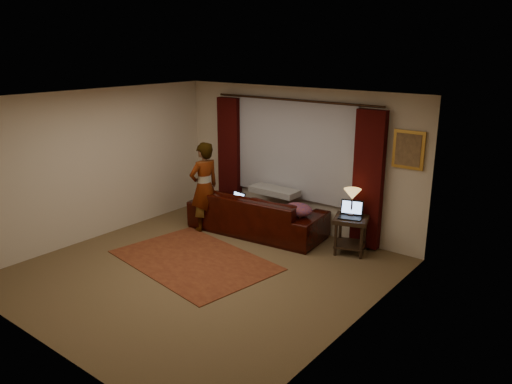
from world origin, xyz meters
TOP-DOWN VIEW (x-y plane):
  - floor at (0.00, 0.00)m, footprint 5.00×5.00m
  - ceiling at (0.00, 0.00)m, footprint 5.00×5.00m
  - wall_back at (0.00, 2.50)m, footprint 5.00×0.02m
  - wall_front at (0.00, -2.50)m, footprint 5.00×0.02m
  - wall_left at (-2.50, 0.00)m, footprint 0.02×5.00m
  - wall_right at (2.50, 0.00)m, footprint 0.02×5.00m
  - sheer_curtain at (0.00, 2.44)m, footprint 2.50×0.05m
  - drape_left at (-1.50, 2.39)m, footprint 0.50×0.14m
  - drape_right at (1.50, 2.39)m, footprint 0.50×0.14m
  - curtain_rod at (0.00, 2.39)m, footprint 0.04×0.04m
  - picture_frame at (2.10, 2.47)m, footprint 0.50×0.04m
  - sofa at (-0.37, 1.82)m, footprint 2.59×1.34m
  - throw_blanket at (-0.22, 2.15)m, footprint 0.93×0.38m
  - clothing_pile at (0.52, 1.83)m, footprint 0.54×0.43m
  - laptop_sofa at (-0.72, 1.60)m, footprint 0.36×0.39m
  - area_rug at (-0.39, 0.22)m, footprint 2.75×2.05m
  - end_table at (1.41, 2.04)m, footprint 0.68×0.68m
  - tiffany_lamp at (1.37, 2.11)m, footprint 0.34×0.34m
  - laptop_table at (1.41, 2.00)m, footprint 0.47×0.49m
  - person at (-1.20, 1.34)m, footprint 0.57×0.57m

SIDE VIEW (x-z plane):
  - floor at x=0.00m, z-range -0.01..0.00m
  - area_rug at x=-0.39m, z-range 0.00..0.01m
  - end_table at x=1.41m, z-range 0.00..0.61m
  - sofa at x=-0.37m, z-range 0.00..1.00m
  - clothing_pile at x=0.52m, z-range 0.50..0.72m
  - laptop_sofa at x=-0.72m, z-range 0.50..0.73m
  - laptop_table at x=1.41m, z-range 0.61..0.88m
  - person at x=-1.20m, z-range 0.00..1.65m
  - tiffany_lamp at x=1.37m, z-range 0.61..1.07m
  - throw_blanket at x=-0.22m, z-range 0.96..1.07m
  - drape_left at x=-1.50m, z-range 0.03..2.33m
  - drape_right at x=1.50m, z-range 0.03..2.33m
  - wall_back at x=0.00m, z-range 0.00..2.60m
  - wall_front at x=0.00m, z-range 0.00..2.60m
  - wall_left at x=-2.50m, z-range 0.00..2.60m
  - wall_right at x=2.50m, z-range 0.00..2.60m
  - sheer_curtain at x=0.00m, z-range 0.60..2.40m
  - picture_frame at x=2.10m, z-range 1.45..2.05m
  - curtain_rod at x=0.00m, z-range 0.68..4.08m
  - ceiling at x=0.00m, z-range 2.59..2.61m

